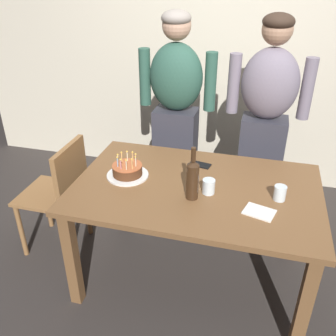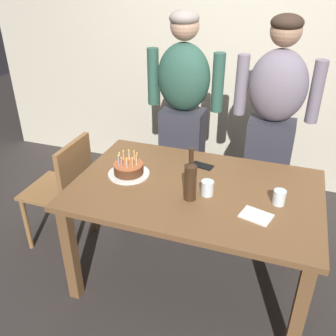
{
  "view_description": "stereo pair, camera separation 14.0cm",
  "coord_description": "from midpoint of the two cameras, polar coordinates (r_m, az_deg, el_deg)",
  "views": [
    {
      "loc": [
        0.33,
        -1.9,
        1.94
      ],
      "look_at": [
        -0.18,
        0.0,
        0.84
      ],
      "focal_mm": 39.37,
      "sensor_mm": 36.0,
      "label": 1
    },
    {
      "loc": [
        0.46,
        -1.86,
        1.94
      ],
      "look_at": [
        -0.18,
        0.0,
        0.84
      ],
      "focal_mm": 39.37,
      "sensor_mm": 36.0,
      "label": 2
    }
  ],
  "objects": [
    {
      "name": "person_man_bearded",
      "position": [
        2.97,
        -0.15,
        8.16
      ],
      "size": [
        0.61,
        0.27,
        1.66
      ],
      "rotation": [
        0.0,
        0.0,
        3.14
      ],
      "color": "#33333D",
      "rests_on": "ground_plane"
    },
    {
      "name": "cell_phone",
      "position": [
        2.49,
        3.36,
        0.5
      ],
      "size": [
        0.16,
        0.1,
        0.01
      ],
      "primitive_type": "cube",
      "rotation": [
        0.0,
        0.0,
        -0.19
      ],
      "color": "black",
      "rests_on": "dining_table"
    },
    {
      "name": "birthday_cake",
      "position": [
        2.37,
        -7.99,
        -0.48
      ],
      "size": [
        0.27,
        0.27,
        0.15
      ],
      "color": "white",
      "rests_on": "dining_table"
    },
    {
      "name": "water_glass_far",
      "position": [
        2.19,
        15.19,
        -3.79
      ],
      "size": [
        0.07,
        0.07,
        0.09
      ],
      "primitive_type": "cylinder",
      "color": "silver",
      "rests_on": "dining_table"
    },
    {
      "name": "dining_chair",
      "position": [
        2.78,
        -17.62,
        -3.19
      ],
      "size": [
        0.42,
        0.42,
        0.87
      ],
      "rotation": [
        0.0,
        0.0,
        -1.57
      ],
      "color": "olive",
      "rests_on": "ground_plane"
    },
    {
      "name": "dining_table",
      "position": [
        2.31,
        2.57,
        -4.9
      ],
      "size": [
        1.5,
        0.96,
        0.74
      ],
      "color": "brown",
      "rests_on": "ground_plane"
    },
    {
      "name": "ground_plane",
      "position": [
        2.73,
        2.26,
        -16.17
      ],
      "size": [
        10.0,
        10.0,
        0.0
      ],
      "primitive_type": "plane",
      "color": "#332D2B"
    },
    {
      "name": "back_wall",
      "position": [
        3.51,
        8.72,
        18.35
      ],
      "size": [
        5.2,
        0.1,
        2.6
      ],
      "primitive_type": "cube",
      "color": "beige",
      "rests_on": "ground_plane"
    },
    {
      "name": "napkin_stack",
      "position": [
        2.08,
        12.08,
        -6.72
      ],
      "size": [
        0.19,
        0.16,
        0.01
      ],
      "primitive_type": "cube",
      "rotation": [
        0.0,
        0.0,
        -0.27
      ],
      "color": "white",
      "rests_on": "dining_table"
    },
    {
      "name": "person_woman_cardigan",
      "position": [
        2.88,
        13.39,
        6.66
      ],
      "size": [
        0.61,
        0.27,
        1.66
      ],
      "rotation": [
        0.0,
        0.0,
        3.14
      ],
      "color": "#33333D",
      "rests_on": "ground_plane"
    },
    {
      "name": "water_glass_near",
      "position": [
        2.18,
        4.49,
        -2.89
      ],
      "size": [
        0.08,
        0.08,
        0.09
      ],
      "primitive_type": "cylinder",
      "color": "silver",
      "rests_on": "dining_table"
    },
    {
      "name": "wine_bottle",
      "position": [
        2.09,
        1.9,
        -1.7
      ],
      "size": [
        0.07,
        0.07,
        0.32
      ],
      "color": "#382314",
      "rests_on": "dining_table"
    }
  ]
}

